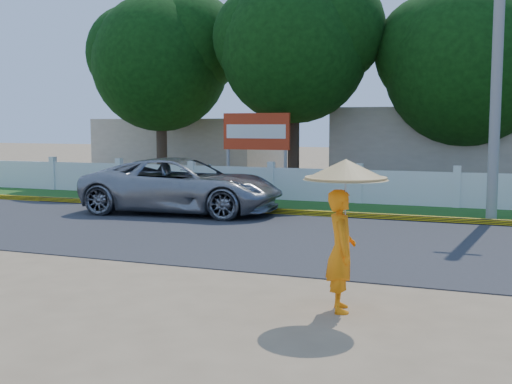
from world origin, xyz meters
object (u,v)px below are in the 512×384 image
vehicle (183,186)px  monk_with_parasol (343,213)px  billboard (256,136)px  utility_pole (497,76)px

vehicle → monk_with_parasol: bearing=-145.2°
vehicle → billboard: bearing=-8.7°
billboard → monk_with_parasol: bearing=-64.2°
utility_pole → billboard: 8.83m
utility_pole → billboard: (-8.01, 3.32, -1.66)m
utility_pole → vehicle: size_ratio=1.32×
monk_with_parasol → utility_pole: bearing=79.6°
utility_pole → monk_with_parasol: size_ratio=3.63×
utility_pole → monk_with_parasol: utility_pole is taller
vehicle → billboard: (0.32, 5.03, 1.34)m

